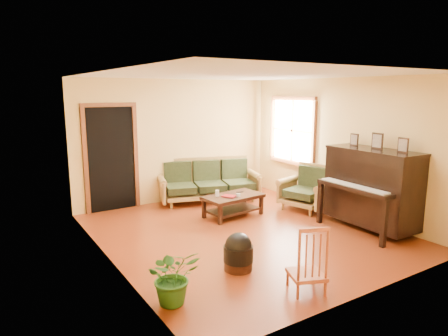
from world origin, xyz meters
TOP-DOWN VIEW (x-y plane):
  - floor at (0.00, 0.00)m, footprint 5.00×5.00m
  - doorway at (-1.45, 2.48)m, footprint 1.08×0.16m
  - window at (2.21, 1.30)m, footprint 0.12×1.36m
  - sofa at (0.49, 1.97)m, footprint 2.29×1.45m
  - coffee_table at (0.34, 0.83)m, footprint 1.19×0.73m
  - armchair at (1.79, 0.41)m, footprint 1.07×1.10m
  - piano at (1.94, -1.03)m, footprint 0.97×1.60m
  - footstool at (-0.90, -1.15)m, footprint 0.48×0.48m
  - red_chair at (-0.54, -2.06)m, footprint 0.52×0.54m
  - leaning_frame at (1.50, 2.43)m, footprint 0.47×0.15m
  - ceramic_crock at (1.80, 2.18)m, footprint 0.22×0.22m
  - potted_plant at (-1.99, -1.47)m, footprint 0.68×0.62m
  - book at (0.13, 0.72)m, footprint 0.28×0.31m
  - candle at (0.05, 0.93)m, footprint 0.09×0.09m
  - glass_jar at (0.37, 0.71)m, footprint 0.10×0.10m
  - remote at (0.57, 0.94)m, footprint 0.14×0.07m

SIDE VIEW (x-z plane):
  - floor at x=0.00m, z-range 0.00..0.00m
  - ceramic_crock at x=1.80m, z-range 0.00..0.23m
  - footstool at x=-0.90m, z-range 0.00..0.38m
  - coffee_table at x=0.34m, z-range 0.00..0.41m
  - leaning_frame at x=1.50m, z-range 0.00..0.61m
  - potted_plant at x=-1.99m, z-range 0.00..0.65m
  - remote at x=0.57m, z-range 0.41..0.42m
  - red_chair at x=-0.54m, z-range 0.00..0.84m
  - book at x=0.13m, z-range 0.41..0.43m
  - glass_jar at x=0.37m, z-range 0.41..0.47m
  - armchair at x=1.79m, z-range 0.00..0.90m
  - sofa at x=0.49m, z-range 0.00..0.91m
  - candle at x=0.05m, z-range 0.41..0.53m
  - piano at x=1.94m, z-range 0.00..1.39m
  - doorway at x=-1.45m, z-range 0.00..2.05m
  - window at x=2.21m, z-range 0.77..2.23m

